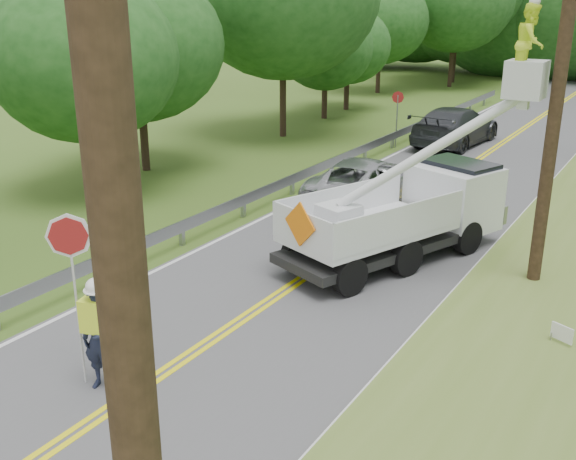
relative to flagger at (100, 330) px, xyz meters
The scene contains 10 objects.
ground 1.44m from the flagger, 49.74° to the right, with size 140.00×140.00×0.00m, color #3D541B.
road 13.40m from the flagger, 87.62° to the left, with size 7.20×96.00×0.03m.
guardrail 14.68m from the flagger, 103.66° to the left, with size 0.18×48.00×0.77m.
treeline_left 32.96m from the flagger, 107.05° to the left, with size 11.08×55.58×11.74m.
flagger is the anchor object (origin of this frame).
bucket_truck 9.54m from the flagger, 74.92° to the left, with size 5.48×6.89×6.49m.
suv_silver 12.81m from the flagger, 94.10° to the left, with size 2.55×5.53×1.54m, color #B2B4B9.
suv_darkgrey 23.53m from the flagger, 93.20° to the left, with size 2.48×6.10×1.77m, color #36393D.
stop_sign_permanent 21.80m from the flagger, 99.14° to the left, with size 0.54×0.16×2.59m.
yard_sign 8.63m from the flagger, 38.77° to the left, with size 0.44×0.21×0.67m.
Camera 1 is at (7.59, -6.44, 6.61)m, focal length 41.54 mm.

